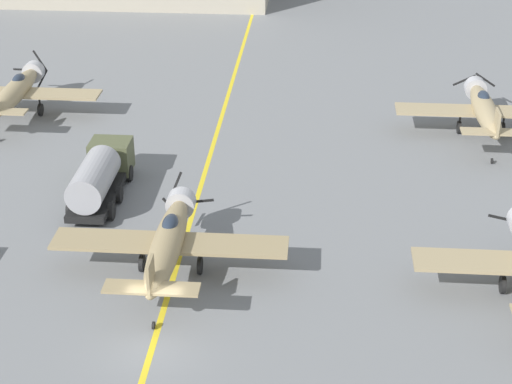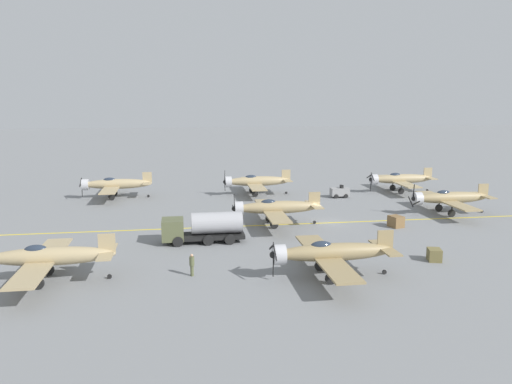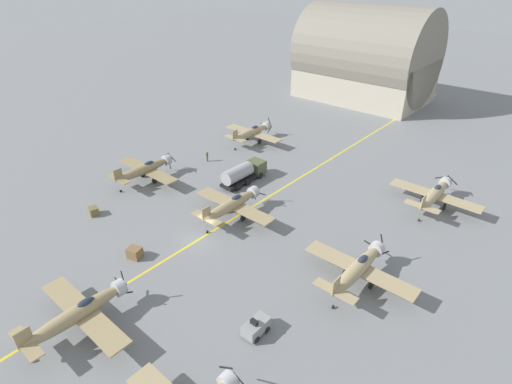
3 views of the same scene
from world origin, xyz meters
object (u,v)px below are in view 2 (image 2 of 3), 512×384
at_px(tow_tractor, 340,192).
at_px(supply_crate_by_tanker, 396,221).
at_px(airplane_mid_center, 275,208).
at_px(supply_crate_mid_lane, 434,255).
at_px(airplane_far_left, 47,257).
at_px(airplane_mid_right, 256,181).
at_px(ground_crew_walking, 192,264).
at_px(fuel_tanker, 203,227).
at_px(airplane_near_center, 449,198).
at_px(airplane_far_right, 115,184).
at_px(airplane_near_right, 400,179).
at_px(airplane_mid_left, 330,253).

height_order(tow_tractor, supply_crate_by_tanker, tow_tractor).
bearing_deg(airplane_mid_center, supply_crate_mid_lane, -147.19).
relative_size(airplane_far_left, supply_crate_mid_lane, 9.27).
xyz_separation_m(airplane_mid_right, ground_crew_walking, (-33.07, 10.13, -1.02)).
height_order(airplane_far_left, fuel_tanker, airplane_far_left).
relative_size(airplane_near_center, fuel_tanker, 1.50).
distance_m(airplane_far_right, ground_crew_walking, 35.06).
height_order(airplane_mid_right, airplane_near_center, airplane_near_center).
xyz_separation_m(airplane_mid_center, fuel_tanker, (-5.52, 8.21, -0.50)).
distance_m(airplane_near_right, supply_crate_by_tanker, 21.85).
distance_m(ground_crew_walking, supply_crate_mid_lane, 20.94).
relative_size(fuel_tanker, tow_tractor, 3.08).
bearing_deg(airplane_mid_center, airplane_near_right, -58.50).
height_order(airplane_near_center, supply_crate_mid_lane, airplane_near_center).
bearing_deg(supply_crate_mid_lane, tow_tractor, -1.60).
bearing_deg(fuel_tanker, airplane_far_right, 25.03).
distance_m(airplane_mid_center, fuel_tanker, 9.90).
bearing_deg(airplane_mid_left, tow_tractor, -21.88).
xyz_separation_m(ground_crew_walking, supply_crate_mid_lane, (0.66, -20.92, -0.45)).
bearing_deg(airplane_far_left, tow_tractor, -35.42).
bearing_deg(airplane_far_right, airplane_near_right, -80.10).
bearing_deg(airplane_near_center, supply_crate_mid_lane, 154.71).
distance_m(airplane_mid_right, tow_tractor, 12.22).
xyz_separation_m(airplane_near_center, fuel_tanker, (-7.84, 30.20, -0.50)).
bearing_deg(fuel_tanker, airplane_mid_right, -20.44).
bearing_deg(airplane_near_center, airplane_far_left, 118.99).
bearing_deg(fuel_tanker, supply_crate_mid_lane, -114.10).
distance_m(airplane_near_right, tow_tractor, 10.52).
xyz_separation_m(airplane_far_left, fuel_tanker, (9.11, -12.29, -0.50)).
bearing_deg(airplane_mid_right, airplane_mid_center, 162.47).
relative_size(airplane_mid_right, airplane_near_center, 1.00).
relative_size(airplane_near_center, airplane_mid_left, 1.00).
relative_size(airplane_near_center, supply_crate_by_tanker, 8.03).
distance_m(airplane_near_center, airplane_mid_left, 28.29).
bearing_deg(supply_crate_by_tanker, airplane_near_right, -25.25).
bearing_deg(tow_tractor, airplane_far_right, 82.47).
distance_m(airplane_mid_left, supply_crate_by_tanker, 18.48).
relative_size(airplane_mid_center, supply_crate_by_tanker, 8.03).
distance_m(airplane_far_left, ground_crew_walking, 11.03).
distance_m(airplane_far_right, airplane_mid_left, 41.11).
relative_size(supply_crate_by_tanker, supply_crate_mid_lane, 1.15).
relative_size(airplane_mid_center, airplane_near_right, 1.00).
bearing_deg(supply_crate_mid_lane, ground_crew_walking, 91.80).
bearing_deg(airplane_far_left, airplane_mid_right, -19.87).
relative_size(airplane_near_right, supply_crate_mid_lane, 9.27).
xyz_separation_m(airplane_far_right, fuel_tanker, (-24.17, -11.29, -0.50)).
xyz_separation_m(airplane_near_right, airplane_mid_left, (-33.86, 21.12, 0.00)).
bearing_deg(airplane_mid_center, airplane_far_left, 119.74).
bearing_deg(airplane_mid_right, airplane_mid_left, 165.37).
height_order(airplane_far_left, airplane_near_right, same).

